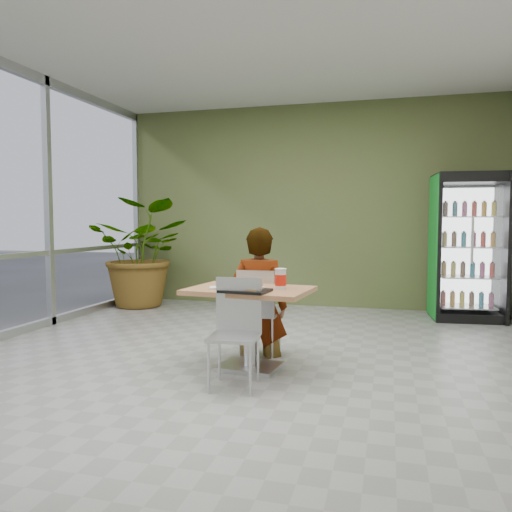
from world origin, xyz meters
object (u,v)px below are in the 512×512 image
object	(u,v)px
soda_cup	(281,279)
potted_plant	(143,253)
seated_woman	(259,306)
chair_far	(258,305)
cafeteria_tray	(245,291)
beverage_fridge	(467,247)
chair_near	(236,323)
dining_table	(250,311)

from	to	relation	value
soda_cup	potted_plant	distance (m)	4.03
seated_woman	soda_cup	size ratio (longest dim) A/B	8.60
chair_far	potted_plant	xyz separation A→B (m)	(-2.52, 2.38, 0.34)
chair_far	cafeteria_tray	xyz separation A→B (m)	(0.08, -0.73, 0.25)
beverage_fridge	chair_far	bearing A→B (deg)	-137.10
chair_far	soda_cup	xyz separation A→B (m)	(0.33, -0.47, 0.33)
chair_near	cafeteria_tray	world-z (taller)	chair_near
dining_table	seated_woman	world-z (taller)	seated_woman
potted_plant	beverage_fridge	bearing A→B (deg)	2.06
dining_table	seated_woman	size ratio (longest dim) A/B	0.72
chair_far	cafeteria_tray	bearing A→B (deg)	97.11
dining_table	chair_near	xyz separation A→B (m)	(0.01, -0.44, -0.02)
chair_near	seated_woman	world-z (taller)	seated_woman
chair_near	potted_plant	bearing A→B (deg)	123.49
chair_far	beverage_fridge	xyz separation A→B (m)	(2.31, 2.55, 0.49)
seated_woman	cafeteria_tray	bearing A→B (deg)	96.67
seated_woman	beverage_fridge	distance (m)	3.45
soda_cup	cafeteria_tray	size ratio (longest dim) A/B	0.46
soda_cup	beverage_fridge	bearing A→B (deg)	56.84
seated_woman	beverage_fridge	size ratio (longest dim) A/B	0.80
chair_near	potted_plant	size ratio (longest dim) A/B	0.52
potted_plant	cafeteria_tray	bearing A→B (deg)	-50.10
dining_table	potted_plant	size ratio (longest dim) A/B	0.68
beverage_fridge	potted_plant	bearing A→B (deg)	177.05
chair_near	soda_cup	size ratio (longest dim) A/B	4.75
soda_cup	seated_woman	bearing A→B (deg)	123.04
chair_near	cafeteria_tray	distance (m)	0.30
seated_woman	dining_table	bearing A→B (deg)	95.69
chair_far	cafeteria_tray	size ratio (longest dim) A/B	2.16
soda_cup	chair_near	bearing A→B (deg)	-122.45
seated_woman	cafeteria_tray	xyz separation A→B (m)	(0.08, -0.77, 0.26)
chair_far	beverage_fridge	world-z (taller)	beverage_fridge
soda_cup	beverage_fridge	size ratio (longest dim) A/B	0.09
dining_table	chair_near	world-z (taller)	chair_near
soda_cup	dining_table	bearing A→B (deg)	-179.92
seated_woman	soda_cup	xyz separation A→B (m)	(0.33, -0.51, 0.34)
chair_near	potted_plant	distance (m)	4.18
dining_table	beverage_fridge	bearing A→B (deg)	53.18
dining_table	seated_woman	distance (m)	0.51
dining_table	chair_near	distance (m)	0.44
chair_far	seated_woman	world-z (taller)	seated_woman
dining_table	soda_cup	distance (m)	0.42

